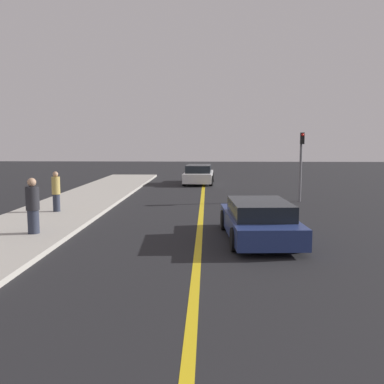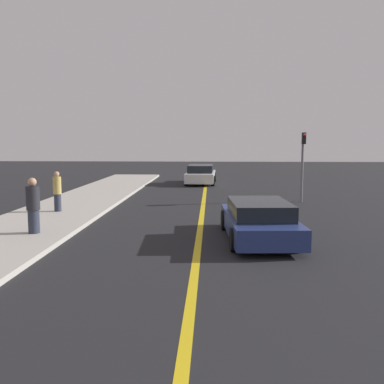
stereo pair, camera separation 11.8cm
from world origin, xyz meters
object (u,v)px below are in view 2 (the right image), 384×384
(car_near_right_lane, at_px, (259,220))
(car_ahead_center, at_px, (201,175))
(traffic_light, at_px, (303,159))
(pedestrian_far_standing, at_px, (57,191))
(pedestrian_mid_group, at_px, (33,206))

(car_near_right_lane, bearing_deg, car_ahead_center, 93.97)
(car_near_right_lane, relative_size, car_ahead_center, 1.03)
(car_near_right_lane, relative_size, traffic_light, 1.40)
(car_ahead_center, bearing_deg, pedestrian_far_standing, -111.10)
(pedestrian_mid_group, bearing_deg, pedestrian_far_standing, 100.13)
(car_near_right_lane, xyz_separation_m, pedestrian_mid_group, (-6.90, -0.06, 0.40))
(pedestrian_mid_group, bearing_deg, traffic_light, 39.55)
(car_ahead_center, height_order, pedestrian_mid_group, pedestrian_mid_group)
(car_ahead_center, xyz_separation_m, traffic_light, (5.13, -8.58, 1.47))
(traffic_light, bearing_deg, pedestrian_mid_group, -140.45)
(pedestrian_mid_group, height_order, traffic_light, traffic_light)
(car_ahead_center, distance_m, pedestrian_mid_group, 17.39)
(car_ahead_center, relative_size, pedestrian_far_standing, 2.83)
(pedestrian_mid_group, height_order, pedestrian_far_standing, pedestrian_mid_group)
(pedestrian_far_standing, relative_size, traffic_light, 0.48)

